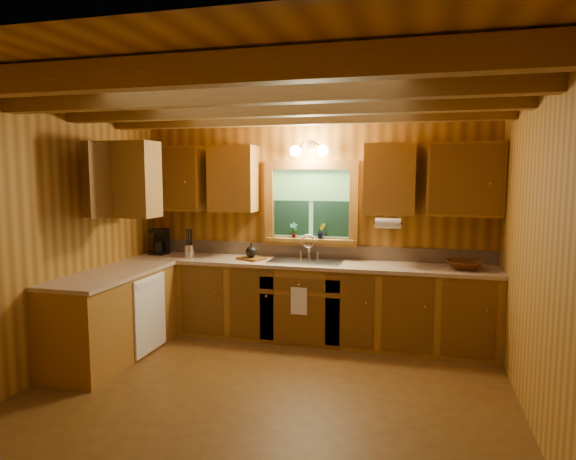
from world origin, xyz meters
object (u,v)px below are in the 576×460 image
Objects in this scene: coffee_maker at (160,242)px; wicker_basket at (465,265)px; cutting_board at (251,259)px; sink at (306,265)px.

coffee_maker reaches higher than wicker_basket.
coffee_maker reaches higher than cutting_board.
coffee_maker is 3.61m from wicker_basket.
sink is 2.76× the size of cutting_board.
coffee_maker is at bearing 178.31° from wicker_basket.
sink reaches higher than cutting_board.
cutting_board is at bearing -179.80° from wicker_basket.
cutting_board is (1.24, -0.11, -0.14)m from coffee_maker.
cutting_board is 2.36m from wicker_basket.
wicker_basket is at bearing -1.21° from coffee_maker.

